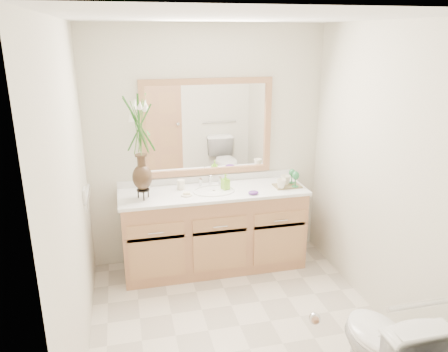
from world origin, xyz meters
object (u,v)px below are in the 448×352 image
object	(u,v)px
toilet	(384,350)
tumbler	(181,185)
flower_vase	(140,136)
tray	(287,186)
soap_bottle	(225,182)

from	to	relation	value
toilet	tumbler	world-z (taller)	tumbler
flower_vase	toilet	bearing A→B (deg)	-53.61
flower_vase	tray	size ratio (longest dim) A/B	3.32
flower_vase	soap_bottle	distance (m)	0.97
flower_vase	tray	world-z (taller)	flower_vase
toilet	tray	world-z (taller)	tray
flower_vase	tumbler	size ratio (longest dim) A/B	9.11
toilet	flower_vase	bearing A→B (deg)	-53.61
flower_vase	tumbler	world-z (taller)	flower_vase
soap_bottle	tray	size ratio (longest dim) A/B	0.52
toilet	tray	xyz separation A→B (m)	(0.05, 1.88, 0.47)
tumbler	soap_bottle	bearing A→B (deg)	-12.32
soap_bottle	tray	world-z (taller)	soap_bottle
toilet	flower_vase	distance (m)	2.56
soap_bottle	tray	xyz separation A→B (m)	(0.62, -0.07, -0.06)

